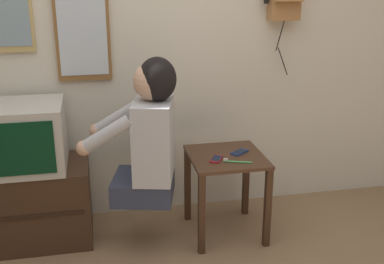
% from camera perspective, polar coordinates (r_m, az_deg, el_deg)
% --- Properties ---
extents(wall_back, '(6.80, 0.05, 2.55)m').
position_cam_1_polar(wall_back, '(3.26, -6.83, 11.47)').
color(wall_back, beige).
rests_on(wall_back, ground_plane).
extents(side_table, '(0.47, 0.49, 0.55)m').
position_cam_1_polar(side_table, '(3.13, 4.06, -4.83)').
color(side_table, '#422819').
rests_on(side_table, ground_plane).
extents(person, '(0.62, 0.50, 0.87)m').
position_cam_1_polar(person, '(2.87, -5.09, -0.08)').
color(person, '#2D3347').
rests_on(person, ground_plane).
extents(tv_stand, '(0.71, 0.47, 0.51)m').
position_cam_1_polar(tv_stand, '(3.28, -18.19, -7.98)').
color(tv_stand, '#382316').
rests_on(tv_stand, ground_plane).
extents(television, '(0.51, 0.47, 0.40)m').
position_cam_1_polar(television, '(3.10, -19.56, -0.51)').
color(television, '#ADA89E').
rests_on(television, tv_stand).
extents(framed_picture, '(0.28, 0.03, 0.55)m').
position_cam_1_polar(framed_picture, '(3.23, -20.99, 13.63)').
color(framed_picture, tan).
extents(wall_mirror, '(0.34, 0.03, 0.73)m').
position_cam_1_polar(wall_mirror, '(3.20, -12.92, 12.41)').
color(wall_mirror, brown).
extents(cell_phone_held, '(0.11, 0.14, 0.01)m').
position_cam_1_polar(cell_phone_held, '(3.01, 2.90, -3.20)').
color(cell_phone_held, maroon).
rests_on(cell_phone_held, side_table).
extents(cell_phone_spare, '(0.13, 0.12, 0.01)m').
position_cam_1_polar(cell_phone_spare, '(3.13, 5.66, -2.37)').
color(cell_phone_spare, navy).
rests_on(cell_phone_spare, side_table).
extents(toothbrush, '(0.17, 0.07, 0.02)m').
position_cam_1_polar(toothbrush, '(2.97, 5.21, -3.50)').
color(toothbrush, '#4CBF66').
rests_on(toothbrush, side_table).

